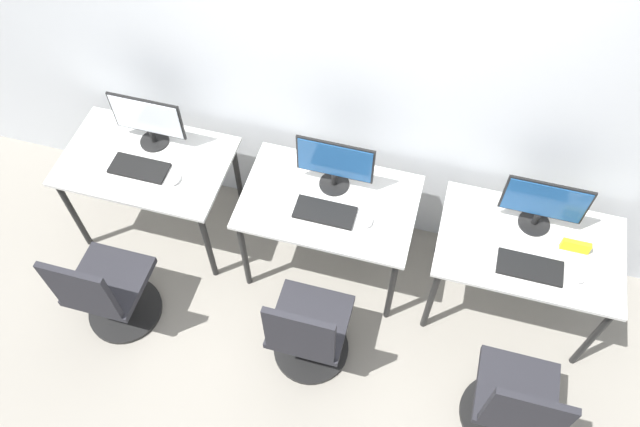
% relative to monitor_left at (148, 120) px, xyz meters
% --- Properties ---
extents(ground_plane, '(20.00, 20.00, 0.00)m').
position_rel_monitor_left_xyz_m(ground_plane, '(1.21, -0.50, -0.94)').
color(ground_plane, gray).
extents(wall_back, '(12.00, 0.05, 2.80)m').
position_rel_monitor_left_xyz_m(wall_back, '(1.21, 0.30, 0.46)').
color(wall_back, silver).
rests_on(wall_back, ground_plane).
extents(desk_left, '(1.06, 0.68, 0.74)m').
position_rel_monitor_left_xyz_m(desk_left, '(0.00, -0.16, -0.29)').
color(desk_left, silver).
rests_on(desk_left, ground_plane).
extents(monitor_left, '(0.47, 0.19, 0.38)m').
position_rel_monitor_left_xyz_m(monitor_left, '(0.00, 0.00, 0.00)').
color(monitor_left, black).
rests_on(monitor_left, desk_left).
extents(keyboard_left, '(0.36, 0.16, 0.02)m').
position_rel_monitor_left_xyz_m(keyboard_left, '(0.00, -0.24, -0.19)').
color(keyboard_left, black).
rests_on(keyboard_left, desk_left).
extents(mouse_left, '(0.06, 0.09, 0.03)m').
position_rel_monitor_left_xyz_m(mouse_left, '(0.26, -0.26, -0.18)').
color(mouse_left, silver).
rests_on(mouse_left, desk_left).
extents(office_chair_left, '(0.48, 0.48, 0.88)m').
position_rel_monitor_left_xyz_m(office_chair_left, '(0.00, -0.93, -0.58)').
color(office_chair_left, black).
rests_on(office_chair_left, ground_plane).
extents(desk_center, '(1.06, 0.68, 0.74)m').
position_rel_monitor_left_xyz_m(desk_center, '(1.21, -0.16, -0.29)').
color(desk_center, silver).
rests_on(desk_center, ground_plane).
extents(monitor_center, '(0.47, 0.19, 0.38)m').
position_rel_monitor_left_xyz_m(monitor_center, '(1.21, -0.03, 0.00)').
color(monitor_center, black).
rests_on(monitor_center, desk_center).
extents(keyboard_center, '(0.36, 0.16, 0.02)m').
position_rel_monitor_left_xyz_m(keyboard_center, '(1.21, -0.25, -0.19)').
color(keyboard_center, black).
rests_on(keyboard_center, desk_center).
extents(mouse_center, '(0.06, 0.09, 0.03)m').
position_rel_monitor_left_xyz_m(mouse_center, '(1.47, -0.26, -0.18)').
color(mouse_center, silver).
rests_on(mouse_center, desk_center).
extents(office_chair_center, '(0.48, 0.48, 0.88)m').
position_rel_monitor_left_xyz_m(office_chair_center, '(1.27, -0.86, -0.58)').
color(office_chair_center, black).
rests_on(office_chair_center, ground_plane).
extents(desk_right, '(1.06, 0.68, 0.74)m').
position_rel_monitor_left_xyz_m(desk_right, '(2.41, -0.16, -0.29)').
color(desk_right, silver).
rests_on(desk_right, ground_plane).
extents(monitor_right, '(0.47, 0.19, 0.38)m').
position_rel_monitor_left_xyz_m(monitor_right, '(2.41, -0.00, 0.00)').
color(monitor_right, black).
rests_on(monitor_right, desk_right).
extents(keyboard_right, '(0.36, 0.16, 0.02)m').
position_rel_monitor_left_xyz_m(keyboard_right, '(2.41, -0.31, -0.19)').
color(keyboard_right, black).
rests_on(keyboard_right, desk_right).
extents(mouse_right, '(0.06, 0.09, 0.03)m').
position_rel_monitor_left_xyz_m(mouse_right, '(2.68, -0.30, -0.18)').
color(mouse_right, silver).
rests_on(mouse_right, desk_right).
extents(office_chair_right, '(0.48, 0.48, 0.88)m').
position_rel_monitor_left_xyz_m(office_chair_right, '(2.48, -0.97, -0.58)').
color(office_chair_right, black).
rests_on(office_chair_right, ground_plane).
extents(placard_right, '(0.16, 0.03, 0.08)m').
position_rel_monitor_left_xyz_m(placard_right, '(2.64, -0.13, -0.16)').
color(placard_right, yellow).
rests_on(placard_right, desk_right).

